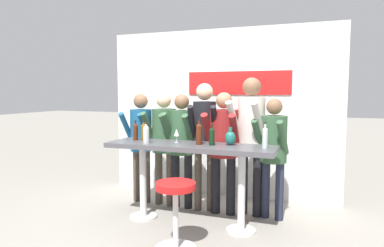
{
  "coord_description": "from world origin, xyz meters",
  "views": [
    {
      "loc": [
        1.5,
        -3.93,
        1.67
      ],
      "look_at": [
        0.0,
        0.09,
        1.27
      ],
      "focal_mm": 32.0,
      "sensor_mm": 36.0,
      "label": 1
    }
  ],
  "objects_px": {
    "person_left": "(164,136)",
    "wine_glass_0": "(177,133)",
    "person_far_right": "(273,145)",
    "wine_bottle_4": "(199,133)",
    "wine_bottle_5": "(144,131)",
    "tasting_table": "(190,158)",
    "wine_bottle_2": "(146,134)",
    "bar_stool": "(176,205)",
    "person_right": "(251,130)",
    "person_far_left": "(141,135)",
    "wine_bottle_0": "(136,131)",
    "person_center": "(204,131)",
    "wine_bottle_3": "(212,136)",
    "wine_bottle_1": "(265,137)",
    "person_center_right": "(223,140)",
    "person_center_left": "(182,138)",
    "decorative_vase": "(230,138)"
  },
  "relations": [
    {
      "from": "person_center_right",
      "to": "wine_bottle_1",
      "type": "distance_m",
      "value": 0.81
    },
    {
      "from": "person_far_left",
      "to": "person_center",
      "type": "distance_m",
      "value": 1.02
    },
    {
      "from": "bar_stool",
      "to": "person_right",
      "type": "height_order",
      "value": "person_right"
    },
    {
      "from": "wine_bottle_1",
      "to": "wine_bottle_5",
      "type": "relative_size",
      "value": 1.14
    },
    {
      "from": "person_left",
      "to": "wine_glass_0",
      "type": "relative_size",
      "value": 9.34
    },
    {
      "from": "wine_bottle_5",
      "to": "wine_bottle_4",
      "type": "bearing_deg",
      "value": -4.35
    },
    {
      "from": "wine_bottle_5",
      "to": "tasting_table",
      "type": "bearing_deg",
      "value": -5.87
    },
    {
      "from": "wine_bottle_0",
      "to": "wine_glass_0",
      "type": "distance_m",
      "value": 0.6
    },
    {
      "from": "bar_stool",
      "to": "person_right",
      "type": "distance_m",
      "value": 1.56
    },
    {
      "from": "wine_bottle_1",
      "to": "person_right",
      "type": "bearing_deg",
      "value": 115.12
    },
    {
      "from": "tasting_table",
      "to": "person_center",
      "type": "xyz_separation_m",
      "value": [
        0.02,
        0.53,
        0.28
      ]
    },
    {
      "from": "tasting_table",
      "to": "person_center",
      "type": "bearing_deg",
      "value": 88.13
    },
    {
      "from": "person_far_left",
      "to": "decorative_vase",
      "type": "bearing_deg",
      "value": -16.29
    },
    {
      "from": "person_far_left",
      "to": "wine_bottle_5",
      "type": "relative_size",
      "value": 6.18
    },
    {
      "from": "person_center_right",
      "to": "person_right",
      "type": "height_order",
      "value": "person_right"
    },
    {
      "from": "person_right",
      "to": "wine_bottle_2",
      "type": "xyz_separation_m",
      "value": [
        -1.19,
        -0.7,
        -0.02
      ]
    },
    {
      "from": "person_far_left",
      "to": "person_far_right",
      "type": "relative_size",
      "value": 1.03
    },
    {
      "from": "person_far_right",
      "to": "wine_bottle_3",
      "type": "height_order",
      "value": "person_far_right"
    },
    {
      "from": "person_center",
      "to": "wine_bottle_1",
      "type": "distance_m",
      "value": 1.06
    },
    {
      "from": "person_far_left",
      "to": "person_right",
      "type": "xyz_separation_m",
      "value": [
        1.65,
        0.01,
        0.14
      ]
    },
    {
      "from": "tasting_table",
      "to": "person_center_right",
      "type": "bearing_deg",
      "value": 58.51
    },
    {
      "from": "person_far_right",
      "to": "wine_bottle_4",
      "type": "xyz_separation_m",
      "value": [
        -0.83,
        -0.53,
        0.18
      ]
    },
    {
      "from": "person_left",
      "to": "person_far_right",
      "type": "bearing_deg",
      "value": 3.87
    },
    {
      "from": "person_center_left",
      "to": "decorative_vase",
      "type": "distance_m",
      "value": 0.93
    },
    {
      "from": "wine_bottle_2",
      "to": "wine_bottle_3",
      "type": "distance_m",
      "value": 0.84
    },
    {
      "from": "decorative_vase",
      "to": "tasting_table",
      "type": "bearing_deg",
      "value": -167.24
    },
    {
      "from": "person_center_left",
      "to": "person_right",
      "type": "distance_m",
      "value": 0.99
    },
    {
      "from": "person_far_right",
      "to": "wine_bottle_5",
      "type": "height_order",
      "value": "person_far_right"
    },
    {
      "from": "person_center_left",
      "to": "person_right",
      "type": "xyz_separation_m",
      "value": [
        0.98,
        0.03,
        0.15
      ]
    },
    {
      "from": "person_center",
      "to": "person_right",
      "type": "bearing_deg",
      "value": -7.88
    },
    {
      "from": "person_center",
      "to": "wine_bottle_1",
      "type": "height_order",
      "value": "person_center"
    },
    {
      "from": "tasting_table",
      "to": "wine_bottle_5",
      "type": "bearing_deg",
      "value": 174.13
    },
    {
      "from": "wine_bottle_0",
      "to": "bar_stool",
      "type": "bearing_deg",
      "value": -40.78
    },
    {
      "from": "bar_stool",
      "to": "wine_bottle_3",
      "type": "relative_size",
      "value": 2.89
    },
    {
      "from": "wine_bottle_0",
      "to": "wine_bottle_2",
      "type": "relative_size",
      "value": 1.02
    },
    {
      "from": "wine_glass_0",
      "to": "wine_bottle_2",
      "type": "bearing_deg",
      "value": -151.13
    },
    {
      "from": "person_center",
      "to": "decorative_vase",
      "type": "distance_m",
      "value": 0.63
    },
    {
      "from": "tasting_table",
      "to": "decorative_vase",
      "type": "xyz_separation_m",
      "value": [
        0.49,
        0.11,
        0.26
      ]
    },
    {
      "from": "wine_bottle_4",
      "to": "decorative_vase",
      "type": "height_order",
      "value": "wine_bottle_4"
    },
    {
      "from": "person_far_left",
      "to": "person_center",
      "type": "bearing_deg",
      "value": -1.27
    },
    {
      "from": "person_right",
      "to": "decorative_vase",
      "type": "bearing_deg",
      "value": -98.17
    },
    {
      "from": "person_far_left",
      "to": "wine_glass_0",
      "type": "xyz_separation_m",
      "value": [
        0.8,
        -0.5,
        0.12
      ]
    },
    {
      "from": "person_center",
      "to": "wine_bottle_3",
      "type": "bearing_deg",
      "value": -74.54
    },
    {
      "from": "bar_stool",
      "to": "wine_bottle_3",
      "type": "distance_m",
      "value": 0.99
    },
    {
      "from": "person_far_right",
      "to": "wine_bottle_5",
      "type": "relative_size",
      "value": 5.98
    },
    {
      "from": "person_center",
      "to": "person_right",
      "type": "xyz_separation_m",
      "value": [
        0.64,
        0.04,
        0.03
      ]
    },
    {
      "from": "person_far_right",
      "to": "wine_bottle_5",
      "type": "distance_m",
      "value": 1.71
    },
    {
      "from": "tasting_table",
      "to": "person_right",
      "type": "height_order",
      "value": "person_right"
    },
    {
      "from": "decorative_vase",
      "to": "person_right",
      "type": "bearing_deg",
      "value": 70.39
    },
    {
      "from": "person_center_left",
      "to": "bar_stool",
      "type": "bearing_deg",
      "value": -69.95
    }
  ]
}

